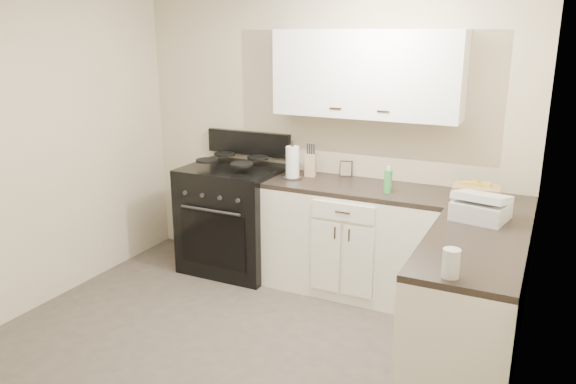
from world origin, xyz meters
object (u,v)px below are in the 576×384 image
at_px(paper_towel, 292,163).
at_px(wicker_basket, 476,193).
at_px(countertop_grill, 481,210).
at_px(stove, 234,221).
at_px(knife_block, 311,165).

distance_m(paper_towel, wicker_basket, 1.54).
bearing_deg(paper_towel, countertop_grill, -15.09).
xyz_separation_m(paper_towel, wicker_basket, (1.54, 0.00, -0.08)).
xyz_separation_m(stove, countertop_grill, (2.22, -0.43, 0.54)).
bearing_deg(countertop_grill, wicker_basket, 112.37).
bearing_deg(paper_towel, knife_block, 49.90).
height_order(knife_block, wicker_basket, knife_block).
relative_size(knife_block, wicker_basket, 0.59).
xyz_separation_m(stove, paper_towel, (0.60, 0.01, 0.62)).
xyz_separation_m(stove, knife_block, (0.71, 0.15, 0.58)).
relative_size(paper_towel, wicker_basket, 0.83).
bearing_deg(paper_towel, wicker_basket, 0.04).
xyz_separation_m(stove, wicker_basket, (2.13, 0.01, 0.54)).
bearing_deg(knife_block, wicker_basket, -17.56).
relative_size(knife_block, paper_towel, 0.71).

